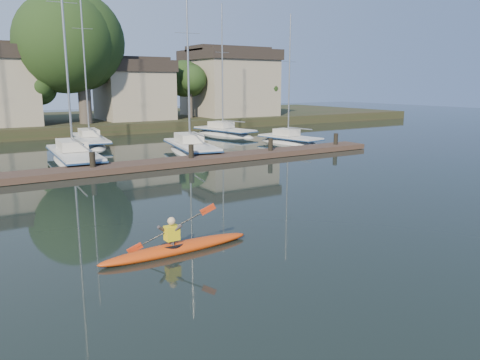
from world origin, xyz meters
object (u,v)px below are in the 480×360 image
dock (145,165)px  sailboat_6 (91,146)px  sailboat_4 (290,146)px  sailboat_2 (75,165)px  sailboat_7 (224,137)px  sailboat_3 (191,156)px  kayak (176,246)px

dock → sailboat_6: bearing=89.0°
dock → sailboat_4: size_ratio=2.97×
sailboat_2 → dock: bearing=-54.1°
sailboat_2 → sailboat_6: size_ratio=1.06×
sailboat_2 → sailboat_7: (15.87, 8.41, 0.01)m
sailboat_7 → sailboat_3: bearing=-143.4°
dock → sailboat_6: 12.97m
dock → sailboat_7: size_ratio=2.55×
sailboat_4 → sailboat_6: size_ratio=0.74×
sailboat_3 → sailboat_4: sailboat_3 is taller
sailboat_3 → sailboat_6: 10.02m
dock → sailboat_4: bearing=18.0°
kayak → sailboat_6: size_ratio=0.31×
dock → sailboat_6: size_ratio=2.19×
kayak → sailboat_2: size_ratio=0.29×
kayak → sailboat_4: (18.50, 18.27, -0.37)m
dock → sailboat_7: sailboat_7 is taller
sailboat_3 → sailboat_2: bearing=-172.8°
sailboat_3 → sailboat_6: (-4.78, 8.80, 0.03)m
kayak → dock: kayak is taller
kayak → sailboat_4: size_ratio=0.42×
kayak → sailboat_2: 18.23m
sailboat_6 → sailboat_7: bearing=6.2°
kayak → sailboat_7: size_ratio=0.36×
sailboat_2 → sailboat_6: sailboat_2 is taller
sailboat_3 → sailboat_4: (9.29, 0.51, 0.03)m
sailboat_2 → sailboat_4: bearing=3.3°
sailboat_6 → kayak: bearing=-93.4°
sailboat_4 → sailboat_6: sailboat_6 is taller
kayak → sailboat_6: 26.93m
dock → sailboat_2: sailboat_2 is taller
kayak → sailboat_3: size_ratio=0.34×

